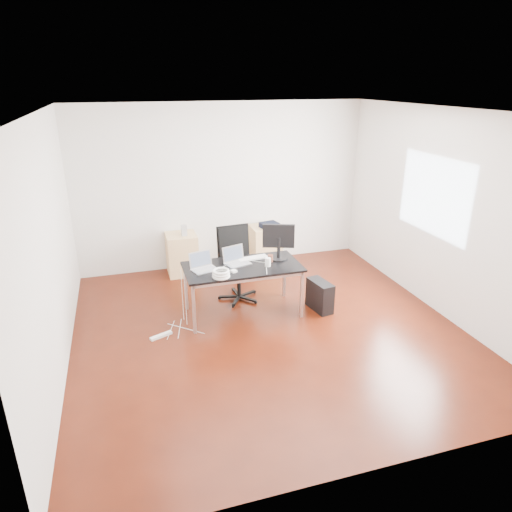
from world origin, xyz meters
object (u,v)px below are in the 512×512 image
object	(u,v)px
filing_cabinet_right	(265,245)
pc_tower	(320,296)
office_chair	(237,260)
filing_cabinet_left	(182,254)
desk	(242,269)

from	to	relation	value
filing_cabinet_right	pc_tower	bearing A→B (deg)	-83.54
office_chair	pc_tower	xyz separation A→B (m)	(1.04, -0.75, -0.39)
filing_cabinet_left	pc_tower	size ratio (longest dim) A/B	1.56
desk	filing_cabinet_left	distance (m)	1.83
desk	filing_cabinet_right	bearing A→B (deg)	62.56
desk	pc_tower	xyz separation A→B (m)	(1.09, -0.21, -0.46)
desk	filing_cabinet_left	size ratio (longest dim) A/B	2.29
desk	office_chair	xyz separation A→B (m)	(0.06, 0.54, -0.07)
filing_cabinet_left	filing_cabinet_right	bearing A→B (deg)	0.00
pc_tower	desk	bearing A→B (deg)	158.98
desk	pc_tower	world-z (taller)	desk
desk	filing_cabinet_right	distance (m)	1.93
filing_cabinet_left	office_chair	bearing A→B (deg)	-59.92
desk	office_chair	size ratio (longest dim) A/B	1.48
office_chair	filing_cabinet_right	world-z (taller)	office_chair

